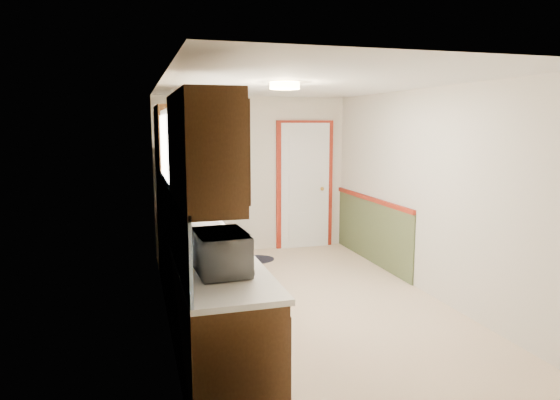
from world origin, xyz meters
TOP-DOWN VIEW (x-y plane):
  - room_shell at (0.00, 0.00)m, footprint 3.20×5.20m
  - kitchen_run at (-1.24, -0.29)m, footprint 0.63×4.00m
  - back_wall_trim at (0.99, 2.21)m, footprint 1.12×2.30m
  - ceiling_fixture at (-0.30, -0.20)m, footprint 0.30×0.30m
  - microwave at (-1.20, -1.62)m, footprint 0.32×0.54m
  - refrigerator at (-1.02, 2.05)m, footprint 0.75×0.74m
  - rug at (-0.24, 1.90)m, footprint 0.82×0.53m
  - cooktop at (-1.19, 1.00)m, footprint 0.53×0.64m

SIDE VIEW (x-z plane):
  - rug at x=-0.24m, z-range 0.00..0.01m
  - kitchen_run at x=-1.24m, z-range -0.29..1.91m
  - refrigerator at x=-1.02m, z-range 0.00..1.69m
  - back_wall_trim at x=0.99m, z-range -0.15..1.93m
  - cooktop at x=-1.19m, z-range 0.94..0.96m
  - microwave at x=-1.20m, z-range 0.94..1.30m
  - room_shell at x=0.00m, z-range -0.06..2.46m
  - ceiling_fixture at x=-0.30m, z-range 2.33..2.39m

